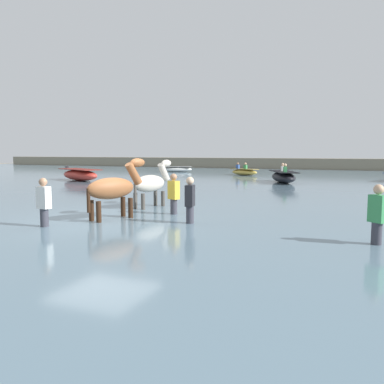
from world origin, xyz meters
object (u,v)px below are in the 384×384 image
Objects in this scene: horse_trailing_chestnut at (114,190)px; horse_lead_pinto at (151,185)px; person_onlooker_left at (44,209)px; person_spectator_far at (377,223)px; boat_near_starboard at (80,175)px; boat_near_port at (177,169)px; boat_far_offshore at (283,177)px; boat_mid_channel at (244,172)px; person_onlooker_right at (174,200)px; person_wading_close at (190,207)px.

horse_lead_pinto is at bearing 94.49° from horse_trailing_chestnut.
person_onlooker_left is 1.00× the size of person_spectator_far.
horse_trailing_chestnut is at bearing -47.46° from boat_near_starboard.
boat_near_port is (1.04, 12.31, -0.12)m from boat_near_starboard.
boat_near_port is at bearing 141.60° from boat_far_offshore.
person_onlooker_left reaches higher than boat_mid_channel.
horse_trailing_chestnut is at bearing -129.63° from person_onlooker_right.
horse_trailing_chestnut reaches higher than horse_lead_pinto.
person_onlooker_right is at bearing -80.32° from boat_mid_channel.
boat_near_port is at bearing 113.22° from horse_lead_pinto.
person_wading_close is at bearing -48.70° from person_onlooker_right.
horse_lead_pinto reaches higher than person_wading_close.
horse_lead_pinto is 0.70× the size of boat_near_port.
boat_mid_channel is at bearing 95.99° from horse_trailing_chestnut.
person_onlooker_right and person_spectator_far have the same top height.
horse_lead_pinto is 7.25m from person_spectator_far.
boat_near_port is at bearing 108.32° from person_onlooker_left.
boat_mid_channel is at bearing 93.22° from person_onlooker_left.
boat_near_starboard is (-10.28, 11.20, -0.42)m from horse_trailing_chestnut.
horse_lead_pinto is 18.69m from boat_mid_channel.
person_onlooker_left is at bearing -171.19° from person_spectator_far.
boat_mid_channel is 1.57× the size of person_onlooker_left.
horse_trailing_chestnut is 1.27× the size of person_onlooker_left.
boat_far_offshore is 1.52× the size of boat_mid_channel.
boat_near_port is (-11.21, 8.89, -0.09)m from boat_far_offshore.
person_onlooker_left reaches higher than boat_near_starboard.
horse_lead_pinto is at bearing 79.51° from person_onlooker_left.
boat_near_port is at bearing 85.19° from boat_near_starboard.
horse_trailing_chestnut is at bearing 59.77° from person_onlooker_left.
boat_near_port is at bearing 123.26° from person_spectator_far.
boat_far_offshore reaches higher than boat_near_port.
person_spectator_far is at bearing -34.82° from boat_near_starboard.
horse_lead_pinto reaches higher than person_onlooker_right.
person_onlooker_right and person_wading_close have the same top height.
horse_trailing_chestnut is 25.27m from boat_near_port.
person_wading_close is at bearing 171.28° from person_spectator_far.
person_onlooker_right reaches higher than boat_near_starboard.
horse_lead_pinto is at bearing 142.35° from person_onlooker_right.
person_onlooker_left is 3.63m from person_onlooker_right.
horse_trailing_chestnut is 21.10m from boat_mid_channel.
person_spectator_far is at bearing -3.98° from horse_trailing_chestnut.
person_onlooker_left and person_wading_close have the same top height.
person_onlooker_right reaches higher than boat_far_offshore.
boat_far_offshore is 16.48m from person_onlooker_left.
person_onlooker_left is 3.59m from person_wading_close.
horse_trailing_chestnut is 2.21m from person_wading_close.
boat_near_port is 1.74× the size of person_spectator_far.
person_onlooker_right is (2.07, 2.98, 0.00)m from person_onlooker_left.
person_spectator_far is at bearing -8.72° from person_wading_close.
boat_far_offshore is at bearing 79.86° from person_onlooker_left.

